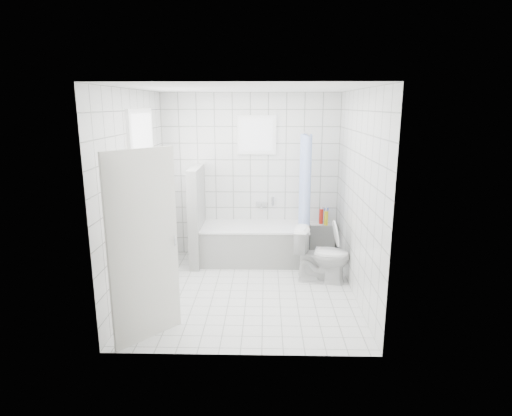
{
  "coord_description": "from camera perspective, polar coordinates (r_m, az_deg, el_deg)",
  "views": [
    {
      "loc": [
        0.25,
        -5.27,
        2.41
      ],
      "look_at": [
        0.11,
        0.35,
        1.05
      ],
      "focal_mm": 30.0,
      "sensor_mm": 36.0,
      "label": 1
    }
  ],
  "objects": [
    {
      "name": "window_sill",
      "position": [
        5.98,
        -13.79,
        -1.81
      ],
      "size": [
        0.18,
        1.02,
        0.08
      ],
      "primitive_type": "cube",
      "color": "white",
      "rests_on": "wall_left"
    },
    {
      "name": "partition_wall",
      "position": [
        6.64,
        -7.86,
        -1.0
      ],
      "size": [
        0.15,
        0.85,
        1.5
      ],
      "primitive_type": "cube",
      "color": "white",
      "rests_on": "ground"
    },
    {
      "name": "tub_faucet",
      "position": [
        6.9,
        0.74,
        0.55
      ],
      "size": [
        0.18,
        0.06,
        0.06
      ],
      "primitive_type": "cube",
      "color": "silver",
      "rests_on": "wall_back"
    },
    {
      "name": "wall_left",
      "position": [
        5.63,
        -15.7,
        1.72
      ],
      "size": [
        0.02,
        3.0,
        2.6
      ],
      "primitive_type": "cube",
      "color": "white",
      "rests_on": "ground"
    },
    {
      "name": "ledge_bottles",
      "position": [
        6.92,
        9.11,
        -1.15
      ],
      "size": [
        0.15,
        0.19,
        0.25
      ],
      "color": "red",
      "rests_on": "tiled_ledge"
    },
    {
      "name": "wall_right",
      "position": [
        5.5,
        13.42,
        1.6
      ],
      "size": [
        0.02,
        3.0,
        2.6
      ],
      "primitive_type": "cube",
      "color": "white",
      "rests_on": "ground"
    },
    {
      "name": "ceiling",
      "position": [
        5.27,
        -1.38,
        15.68
      ],
      "size": [
        3.0,
        3.0,
        0.0
      ],
      "primitive_type": "plane",
      "rotation": [
        3.14,
        0.0,
        0.0
      ],
      "color": "white",
      "rests_on": "ground"
    },
    {
      "name": "wall_back",
      "position": [
        6.86,
        -0.73,
        4.29
      ],
      "size": [
        2.8,
        0.02,
        2.6
      ],
      "primitive_type": "cube",
      "color": "white",
      "rests_on": "ground"
    },
    {
      "name": "tiled_ledge",
      "position": [
        7.04,
        8.75,
        -4.22
      ],
      "size": [
        0.4,
        0.24,
        0.55
      ],
      "primitive_type": "cube",
      "color": "white",
      "rests_on": "ground"
    },
    {
      "name": "window_left",
      "position": [
        5.85,
        -14.62,
        5.21
      ],
      "size": [
        0.01,
        0.9,
        1.4
      ],
      "primitive_type": "cube",
      "color": "white",
      "rests_on": "wall_left"
    },
    {
      "name": "toilet",
      "position": [
        6.03,
        8.78,
        -6.2
      ],
      "size": [
        0.82,
        0.57,
        0.77
      ],
      "primitive_type": "imported",
      "rotation": [
        0.0,
        0.0,
        1.37
      ],
      "color": "white",
      "rests_on": "ground"
    },
    {
      "name": "sill_bottles",
      "position": [
        5.86,
        -13.99,
        -0.4
      ],
      "size": [
        0.17,
        0.76,
        0.33
      ],
      "color": "silver",
      "rests_on": "window_sill"
    },
    {
      "name": "bathtub",
      "position": [
        6.73,
        -0.16,
        -4.74
      ],
      "size": [
        1.65,
        0.77,
        0.58
      ],
      "color": "white",
      "rests_on": "ground"
    },
    {
      "name": "shower_curtain",
      "position": [
        6.4,
        6.65,
        1.7
      ],
      "size": [
        0.14,
        0.48,
        1.78
      ],
      "primitive_type": null,
      "color": "#486BD5",
      "rests_on": "curtain_rod"
    },
    {
      "name": "door",
      "position": [
        4.49,
        -14.7,
        -5.13
      ],
      "size": [
        0.56,
        0.63,
        2.0
      ],
      "primitive_type": "cube",
      "rotation": [
        0.0,
        0.0,
        -0.72
      ],
      "color": "silver",
      "rests_on": "ground"
    },
    {
      "name": "wall_front",
      "position": [
        3.93,
        -2.31,
        -2.78
      ],
      "size": [
        2.8,
        0.02,
        2.6
      ],
      "primitive_type": "cube",
      "color": "white",
      "rests_on": "ground"
    },
    {
      "name": "ground",
      "position": [
        5.79,
        -1.24,
        -10.96
      ],
      "size": [
        3.0,
        3.0,
        0.0
      ],
      "primitive_type": "plane",
      "color": "white",
      "rests_on": "ground"
    },
    {
      "name": "window_back",
      "position": [
        6.74,
        0.1,
        9.69
      ],
      "size": [
        0.5,
        0.01,
        0.5
      ],
      "primitive_type": "cube",
      "color": "white",
      "rests_on": "wall_back"
    },
    {
      "name": "curtain_rod",
      "position": [
        6.41,
        6.77,
        9.85
      ],
      "size": [
        0.02,
        0.8,
        0.02
      ],
      "primitive_type": "cylinder",
      "rotation": [
        1.57,
        0.0,
        0.0
      ],
      "color": "silver",
      "rests_on": "wall_back"
    }
  ]
}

